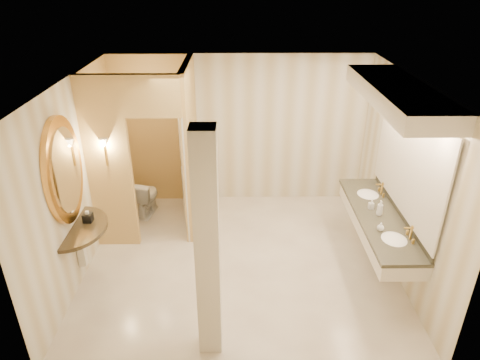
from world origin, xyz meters
name	(u,v)px	position (x,y,z in m)	size (l,w,h in m)	color
floor	(240,261)	(0.00, 0.00, 0.00)	(4.50, 4.50, 0.00)	white
ceiling	(240,83)	(0.00, 0.00, 2.70)	(4.50, 4.50, 0.00)	silver
wall_back	(239,131)	(0.00, 2.00, 1.35)	(4.50, 0.02, 2.70)	beige
wall_front	(243,276)	(0.00, -2.00, 1.35)	(4.50, 0.02, 2.70)	beige
wall_left	(76,182)	(-2.25, 0.00, 1.35)	(0.02, 4.00, 2.70)	beige
wall_right	(404,180)	(2.25, 0.00, 1.35)	(0.02, 4.00, 2.70)	beige
toilet_closet	(169,151)	(-1.11, 0.97, 1.39)	(1.50, 1.55, 2.70)	#DDBB73
wall_sconce	(104,144)	(-1.93, 0.43, 1.73)	(0.14, 0.14, 0.42)	gold
vanity	(390,166)	(1.98, -0.12, 1.63)	(0.75, 2.41, 2.09)	silver
console_shelf	(68,195)	(-2.21, -0.38, 1.35)	(1.08, 1.08, 1.99)	black
pillar	(207,250)	(-0.36, -1.58, 1.35)	(0.25, 0.25, 2.70)	silver
tissue_box	(88,218)	(-2.07, -0.25, 0.93)	(0.12, 0.12, 0.12)	black
toilet	(145,197)	(-1.66, 1.41, 0.34)	(0.38, 0.66, 0.68)	white
soap_bottle_a	(371,204)	(1.87, 0.04, 0.95)	(0.06, 0.07, 0.14)	beige
soap_bottle_b	(381,227)	(1.83, -0.52, 0.93)	(0.09, 0.09, 0.12)	silver
soap_bottle_c	(380,208)	(1.94, -0.12, 0.99)	(0.09, 0.09, 0.23)	#C6B28C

